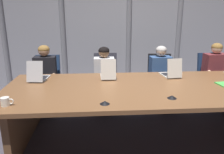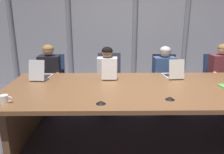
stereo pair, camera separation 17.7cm
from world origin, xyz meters
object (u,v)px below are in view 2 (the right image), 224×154
office_chair_left_end (52,87)px  coffee_mug_near (5,99)px  office_chair_left_mid (109,87)px  person_right_mid (223,73)px  person_center (165,74)px  conference_mic_left_side (170,98)px  laptop_left_end (41,75)px  laptop_center (173,74)px  office_chair_right_mid (217,86)px  laptop_left_mid (109,74)px  person_left_end (49,74)px  office_chair_center (163,87)px  conference_mic_middle (101,102)px  person_left_mid (107,75)px

office_chair_left_end → coffee_mug_near: office_chair_left_end is taller
office_chair_left_mid → person_right_mid: size_ratio=0.83×
person_center → conference_mic_left_side: 1.49m
person_right_mid → conference_mic_left_side: (-1.34, -1.46, 0.10)m
laptop_left_end → laptop_center: bearing=-82.7°
laptop_left_end → coffee_mug_near: laptop_left_end is taller
office_chair_right_mid → coffee_mug_near: 3.62m
laptop_left_mid → person_left_end: person_left_end is taller
person_right_mid → office_chair_center: bearing=-102.6°
person_left_end → conference_mic_left_side: size_ratio=10.46×
coffee_mug_near → laptop_left_end: bearing=82.7°
office_chair_left_end → person_center: size_ratio=0.84×
office_chair_right_mid → conference_mic_middle: bearing=-57.8°
office_chair_right_mid → conference_mic_middle: (-2.13, -1.73, 0.41)m
office_chair_center → office_chair_right_mid: (1.02, 0.00, 0.00)m
office_chair_right_mid → person_left_mid: (-2.07, -0.16, 0.28)m
office_chair_left_mid → person_right_mid: person_right_mid is taller
person_right_mid → conference_mic_middle: person_right_mid is taller
laptop_left_end → person_center: size_ratio=0.37×
office_chair_left_mid → person_center: (1.00, -0.16, 0.28)m
office_chair_center → conference_mic_left_side: bearing=-4.9°
office_chair_right_mid → conference_mic_left_side: 2.14m
laptop_left_end → conference_mic_middle: laptop_left_end is taller
coffee_mug_near → conference_mic_left_side: bearing=2.5°
office_chair_left_end → person_right_mid: 3.11m
laptop_center → person_right_mid: 1.21m
conference_mic_left_side → laptop_center: bearing=72.6°
laptop_center → person_right_mid: bearing=-68.3°
laptop_left_end → person_right_mid: bearing=-72.7°
person_center → person_left_end: bearing=-92.9°
laptop_left_mid → conference_mic_middle: laptop_left_mid is taller
office_chair_left_end → person_center: bearing=85.8°
laptop_center → office_chair_right_mid: size_ratio=0.41×
person_left_end → conference_mic_left_side: 2.28m
laptop_center → person_left_mid: size_ratio=0.34×
office_chair_left_end → person_left_mid: person_left_mid is taller
laptop_center → laptop_left_end: bearing=84.8°
office_chair_left_end → office_chair_right_mid: bearing=90.2°
office_chair_left_mid → office_chair_right_mid: bearing=90.9°
person_left_mid → office_chair_right_mid: bearing=95.9°
office_chair_left_mid → person_center: person_center is taller
laptop_left_mid → coffee_mug_near: bearing=130.0°
person_right_mid → person_left_mid: bearing=-93.7°
office_chair_right_mid → person_center: person_center is taller
conference_mic_middle → person_center: bearing=55.2°
laptop_left_mid → conference_mic_left_side: laptop_left_mid is taller
laptop_left_mid → person_center: 1.16m
laptop_left_end → office_chair_left_end: size_ratio=0.44×
laptop_left_end → office_chair_center: size_ratio=0.44×
person_center → laptop_left_mid: bearing=-63.1°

